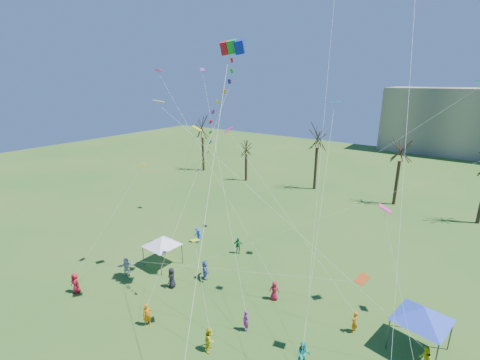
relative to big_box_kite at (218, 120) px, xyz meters
The scene contains 6 objects.
bare_tree_row 31.58m from the big_box_kite, 79.01° to the left, with size 69.37×8.50×10.55m.
big_box_kite is the anchor object (origin of this frame).
canopy_tent_white 14.40m from the big_box_kite, behind, with size 3.93×3.93×2.95m.
canopy_tent_blue 18.16m from the big_box_kite, 15.46° to the left, with size 4.32×4.32×3.29m.
festival_crowd 13.63m from the big_box_kite, 29.38° to the right, with size 26.17×14.56×1.82m.
small_kites_aloft 4.79m from the big_box_kite, 59.46° to the left, with size 29.46×19.63×34.14m.
Camera 1 is at (11.96, -11.26, 17.10)m, focal length 25.00 mm.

